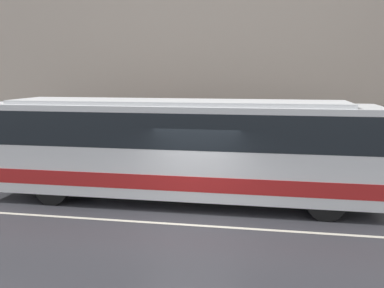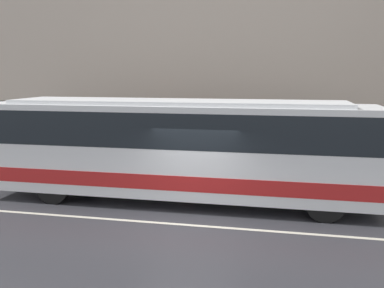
{
  "view_description": "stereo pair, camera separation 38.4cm",
  "coord_description": "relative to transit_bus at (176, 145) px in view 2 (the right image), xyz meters",
  "views": [
    {
      "loc": [
        2.02,
        -10.85,
        4.05
      ],
      "look_at": [
        -0.35,
        2.13,
        1.87
      ],
      "focal_mm": 40.0,
      "sensor_mm": 36.0,
      "label": 1
    },
    {
      "loc": [
        2.4,
        -10.78,
        4.05
      ],
      "look_at": [
        -0.35,
        2.13,
        1.87
      ],
      "focal_mm": 40.0,
      "sensor_mm": 36.0,
      "label": 2
    }
  ],
  "objects": [
    {
      "name": "lane_stripe",
      "position": [
        0.87,
        -2.13,
        -1.82
      ],
      "size": [
        54.0,
        0.14,
        0.01
      ],
      "color": "beige",
      "rests_on": "ground_plane"
    },
    {
      "name": "building_facade",
      "position": [
        0.87,
        4.98,
        3.8
      ],
      "size": [
        60.0,
        0.35,
        11.65
      ],
      "color": "#B7A899",
      "rests_on": "ground_plane"
    },
    {
      "name": "transit_bus",
      "position": [
        0.0,
        0.0,
        0.0
      ],
      "size": [
        12.23,
        2.49,
        3.23
      ],
      "color": "white",
      "rests_on": "ground_plane"
    },
    {
      "name": "ground_plane",
      "position": [
        0.87,
        -2.13,
        -1.82
      ],
      "size": [
        60.0,
        60.0,
        0.0
      ],
      "primitive_type": "plane",
      "color": "#333338"
    },
    {
      "name": "pedestrian_waiting",
      "position": [
        -0.43,
        3.48,
        -0.89
      ],
      "size": [
        0.36,
        0.36,
        1.66
      ],
      "color": "maroon",
      "rests_on": "sidewalk"
    },
    {
      "name": "sidewalk",
      "position": [
        0.87,
        3.35,
        -1.74
      ],
      "size": [
        60.0,
        2.97,
        0.16
      ],
      "color": "gray",
      "rests_on": "ground_plane"
    }
  ]
}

